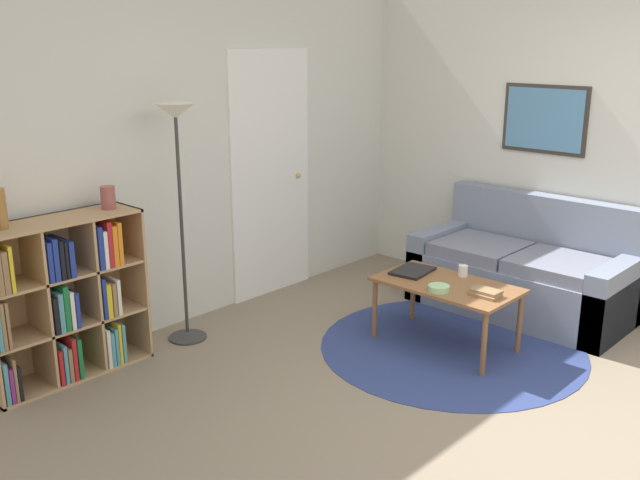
{
  "coord_description": "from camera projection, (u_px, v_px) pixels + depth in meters",
  "views": [
    {
      "loc": [
        -3.26,
        -1.41,
        2.1
      ],
      "look_at": [
        -0.1,
        1.53,
        0.85
      ],
      "focal_mm": 40.0,
      "sensor_mm": 36.0,
      "label": 1
    }
  ],
  "objects": [
    {
      "name": "ground_plane",
      "position": [
        543.0,
        443.0,
        3.8
      ],
      "size": [
        14.0,
        14.0,
        0.0
      ],
      "primitive_type": "plane",
      "color": "gray"
    },
    {
      "name": "wall_back",
      "position": [
        206.0,
        148.0,
        5.3
      ],
      "size": [
        7.18,
        0.11,
        2.6
      ],
      "color": "silver",
      "rests_on": "ground_plane"
    },
    {
      "name": "wall_right",
      "position": [
        517.0,
        136.0,
        5.83
      ],
      "size": [
        0.08,
        5.79,
        2.6
      ],
      "color": "silver",
      "rests_on": "ground_plane"
    },
    {
      "name": "rug",
      "position": [
        452.0,
        347.0,
        4.97
      ],
      "size": [
        1.83,
        1.83,
        0.01
      ],
      "color": "navy",
      "rests_on": "ground_plane"
    },
    {
      "name": "bookshelf",
      "position": [
        60.0,
        299.0,
        4.43
      ],
      "size": [
        1.02,
        0.34,
        1.03
      ],
      "color": "tan",
      "rests_on": "ground_plane"
    },
    {
      "name": "floor_lamp",
      "position": [
        178.0,
        153.0,
        4.75
      ],
      "size": [
        0.27,
        0.27,
        1.67
      ],
      "color": "#333333",
      "rests_on": "ground_plane"
    },
    {
      "name": "couch",
      "position": [
        526.0,
        274.0,
        5.6
      ],
      "size": [
        0.82,
        1.63,
        0.88
      ],
      "color": "gray",
      "rests_on": "ground_plane"
    },
    {
      "name": "coffee_table",
      "position": [
        447.0,
        290.0,
        4.9
      ],
      "size": [
        0.54,
        0.96,
        0.46
      ],
      "color": "brown",
      "rests_on": "ground_plane"
    },
    {
      "name": "laptop",
      "position": [
        413.0,
        271.0,
        5.11
      ],
      "size": [
        0.34,
        0.27,
        0.02
      ],
      "color": "black",
      "rests_on": "coffee_table"
    },
    {
      "name": "bowl",
      "position": [
        439.0,
        288.0,
        4.73
      ],
      "size": [
        0.14,
        0.14,
        0.04
      ],
      "color": "#9ED193",
      "rests_on": "coffee_table"
    },
    {
      "name": "book_stack_on_table",
      "position": [
        486.0,
        293.0,
        4.64
      ],
      "size": [
        0.14,
        0.19,
        0.04
      ],
      "color": "olive",
      "rests_on": "coffee_table"
    },
    {
      "name": "cup",
      "position": [
        463.0,
        271.0,
        5.02
      ],
      "size": [
        0.07,
        0.07,
        0.08
      ],
      "color": "white",
      "rests_on": "coffee_table"
    },
    {
      "name": "bottle_middle",
      "position": [
        0.0,
        208.0,
        4.05
      ],
      "size": [
        0.07,
        0.07,
        0.3
      ],
      "color": "olive",
      "rests_on": "bookshelf"
    },
    {
      "name": "vase_on_shelf",
      "position": [
        108.0,
        198.0,
        4.54
      ],
      "size": [
        0.09,
        0.09,
        0.15
      ],
      "color": "#934C47",
      "rests_on": "bookshelf"
    }
  ]
}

